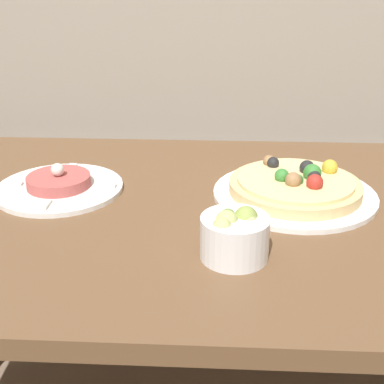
{
  "coord_description": "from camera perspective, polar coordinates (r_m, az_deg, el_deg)",
  "views": [
    {
      "loc": [
        0.02,
        -0.53,
        1.17
      ],
      "look_at": [
        -0.03,
        0.38,
        0.77
      ],
      "focal_mm": 50.0,
      "sensor_mm": 36.0,
      "label": 1
    }
  ],
  "objects": [
    {
      "name": "dining_table",
      "position": [
        1.07,
        1.71,
        -5.83
      ],
      "size": [
        1.48,
        0.8,
        0.73
      ],
      "color": "brown",
      "rests_on": "ground_plane"
    },
    {
      "name": "pizza_plate",
      "position": [
        1.08,
        10.98,
        0.48
      ],
      "size": [
        0.32,
        0.32,
        0.07
      ],
      "color": "white",
      "rests_on": "dining_table"
    },
    {
      "name": "tartare_plate",
      "position": [
        1.13,
        -13.99,
        0.69
      ],
      "size": [
        0.26,
        0.26,
        0.06
      ],
      "color": "white",
      "rests_on": "dining_table"
    },
    {
      "name": "small_bowl",
      "position": [
        0.85,
        4.56,
        -4.58
      ],
      "size": [
        0.11,
        0.11,
        0.08
      ],
      "color": "white",
      "rests_on": "dining_table"
    }
  ]
}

